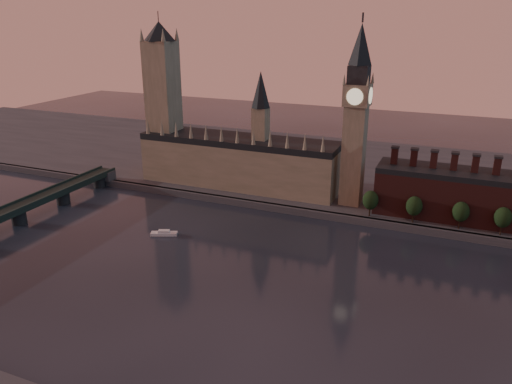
{
  "coord_description": "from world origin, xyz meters",
  "views": [
    {
      "loc": [
        65.39,
        -167.98,
        110.26
      ],
      "look_at": [
        -27.98,
        55.0,
        23.76
      ],
      "focal_mm": 35.0,
      "sensor_mm": 36.0,
      "label": 1
    }
  ],
  "objects": [
    {
      "name": "embankment_tree_3",
      "position": [
        90.67,
        94.45,
        13.47
      ],
      "size": [
        8.6,
        8.6,
        14.88
      ],
      "color": "black",
      "rests_on": "north_bank"
    },
    {
      "name": "victoria_tower",
      "position": [
        -120.0,
        115.0,
        59.09
      ],
      "size": [
        24.0,
        24.0,
        108.0
      ],
      "color": "gray",
      "rests_on": "north_bank"
    },
    {
      "name": "north_bank",
      "position": [
        0.0,
        178.04,
        2.0
      ],
      "size": [
        900.0,
        182.0,
        4.0
      ],
      "color": "#45454A",
      "rests_on": "ground"
    },
    {
      "name": "ground",
      "position": [
        0.0,
        0.0,
        0.0
      ],
      "size": [
        900.0,
        900.0,
        0.0
      ],
      "primitive_type": "plane",
      "color": "black",
      "rests_on": "ground"
    },
    {
      "name": "big_ben",
      "position": [
        10.0,
        110.0,
        56.83
      ],
      "size": [
        15.0,
        15.0,
        107.0
      ],
      "color": "gray",
      "rests_on": "north_bank"
    },
    {
      "name": "river_boat",
      "position": [
        -72.36,
        35.08,
        1.06
      ],
      "size": [
        14.3,
        8.9,
        2.77
      ],
      "rotation": [
        0.0,
        0.0,
        0.39
      ],
      "color": "silver",
      "rests_on": "ground"
    },
    {
      "name": "embankment_tree_1",
      "position": [
        47.59,
        93.62,
        13.47
      ],
      "size": [
        8.6,
        8.6,
        14.88
      ],
      "color": "black",
      "rests_on": "north_bank"
    },
    {
      "name": "embankment_tree_2",
      "position": [
        70.86,
        94.52,
        13.47
      ],
      "size": [
        8.6,
        8.6,
        14.88
      ],
      "color": "black",
      "rests_on": "north_bank"
    },
    {
      "name": "palace_of_westminster",
      "position": [
        -64.41,
        114.91,
        21.63
      ],
      "size": [
        130.0,
        30.3,
        74.0
      ],
      "color": "gray",
      "rests_on": "north_bank"
    },
    {
      "name": "chimney_block",
      "position": [
        80.0,
        110.0,
        17.82
      ],
      "size": [
        110.0,
        25.0,
        37.0
      ],
      "color": "#491E1C",
      "rests_on": "north_bank"
    },
    {
      "name": "embankment_tree_0",
      "position": [
        24.33,
        93.61,
        13.47
      ],
      "size": [
        8.6,
        8.6,
        14.88
      ],
      "color": "black",
      "rests_on": "north_bank"
    }
  ]
}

